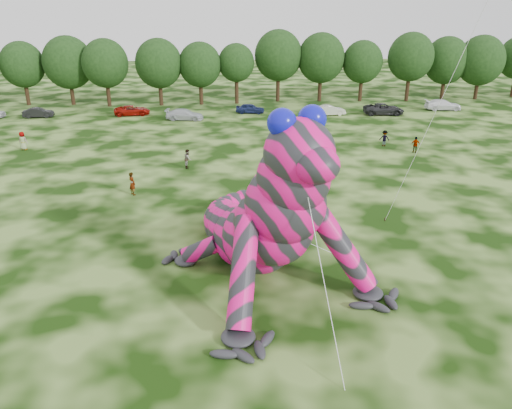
{
  "coord_description": "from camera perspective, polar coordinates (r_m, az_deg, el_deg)",
  "views": [
    {
      "loc": [
        -2.51,
        -17.74,
        13.82
      ],
      "look_at": [
        -0.42,
        6.58,
        4.0
      ],
      "focal_mm": 35.0,
      "sensor_mm": 36.0,
      "label": 1
    }
  ],
  "objects": [
    {
      "name": "car_1",
      "position": [
        72.25,
        -23.62,
        9.59
      ],
      "size": [
        3.93,
        1.67,
        1.26
      ],
      "primitive_type": "imported",
      "rotation": [
        0.0,
        0.0,
        1.66
      ],
      "color": "black",
      "rests_on": "ground"
    },
    {
      "name": "spectator_0",
      "position": [
        39.82,
        -13.96,
        2.33
      ],
      "size": [
        0.76,
        0.8,
        1.83
      ],
      "primitive_type": "imported",
      "rotation": [
        0.0,
        0.0,
        2.24
      ],
      "color": "gray",
      "rests_on": "ground"
    },
    {
      "name": "spectator_1",
      "position": [
        45.61,
        -7.79,
        5.21
      ],
      "size": [
        0.73,
        0.9,
        1.73
      ],
      "primitive_type": "imported",
      "rotation": [
        0.0,
        0.0,
        1.47
      ],
      "color": "gray",
      "rests_on": "ground"
    },
    {
      "name": "tree_12",
      "position": [
        79.32,
        12.01,
        14.7
      ],
      "size": [
        5.99,
        5.39,
        8.97
      ],
      "primitive_type": null,
      "color": "black",
      "rests_on": "ground"
    },
    {
      "name": "tree_5",
      "position": [
        79.42,
        -20.58,
        14.13
      ],
      "size": [
        7.16,
        6.44,
        9.8
      ],
      "primitive_type": null,
      "color": "black",
      "rests_on": "ground"
    },
    {
      "name": "inflatable_gecko",
      "position": [
        26.9,
        -1.11,
        2.56
      ],
      "size": [
        23.16,
        24.71,
        9.82
      ],
      "primitive_type": null,
      "rotation": [
        0.0,
        0.0,
        0.42
      ],
      "color": "#EA0D7A",
      "rests_on": "ground"
    },
    {
      "name": "car_5",
      "position": [
        68.36,
        8.42,
        10.6
      ],
      "size": [
        4.34,
        2.16,
        1.37
      ],
      "primitive_type": "imported",
      "rotation": [
        0.0,
        0.0,
        1.75
      ],
      "color": "beige",
      "rests_on": "ground"
    },
    {
      "name": "tree_7",
      "position": [
        75.48,
        -11.0,
        14.62
      ],
      "size": [
        6.68,
        6.01,
        9.48
      ],
      "primitive_type": null,
      "color": "black",
      "rests_on": "ground"
    },
    {
      "name": "tree_10",
      "position": [
        77.43,
        2.56,
        15.54
      ],
      "size": [
        7.09,
        6.38,
        10.5
      ],
      "primitive_type": null,
      "color": "black",
      "rests_on": "ground"
    },
    {
      "name": "spectator_5",
      "position": [
        40.79,
        2.48,
        3.47
      ],
      "size": [
        1.03,
        1.81,
        1.86
      ],
      "primitive_type": "imported",
      "rotation": [
        0.0,
        0.0,
        1.27
      ],
      "color": "gray",
      "rests_on": "ground"
    },
    {
      "name": "car_6",
      "position": [
        70.29,
        14.39,
        10.52
      ],
      "size": [
        5.57,
        2.93,
        1.49
      ],
      "primitive_type": "imported",
      "rotation": [
        0.0,
        0.0,
        1.48
      ],
      "color": "#252528",
      "rests_on": "ground"
    },
    {
      "name": "car_7",
      "position": [
        75.96,
        20.6,
        10.62
      ],
      "size": [
        5.15,
        2.47,
        1.45
      ],
      "primitive_type": "imported",
      "rotation": [
        0.0,
        0.0,
        1.48
      ],
      "color": "white",
      "rests_on": "ground"
    },
    {
      "name": "tree_14",
      "position": [
        84.99,
        20.84,
        14.39
      ],
      "size": [
        6.82,
        6.14,
        9.4
      ],
      "primitive_type": null,
      "color": "black",
      "rests_on": "ground"
    },
    {
      "name": "tree_9",
      "position": [
        75.77,
        -2.25,
        14.71
      ],
      "size": [
        5.27,
        4.74,
        8.68
      ],
      "primitive_type": null,
      "color": "black",
      "rests_on": "ground"
    },
    {
      "name": "tree_11",
      "position": [
        78.16,
        7.41,
        15.29
      ],
      "size": [
        7.01,
        6.31,
        10.07
      ],
      "primitive_type": null,
      "color": "black",
      "rests_on": "ground"
    },
    {
      "name": "tree_13",
      "position": [
        81.0,
        17.17,
        14.78
      ],
      "size": [
        6.83,
        6.15,
        10.13
      ],
      "primitive_type": null,
      "color": "black",
      "rests_on": "ground"
    },
    {
      "name": "car_3",
      "position": [
        65.5,
        -8.16,
        10.14
      ],
      "size": [
        5.03,
        2.64,
        1.39
      ],
      "primitive_type": "imported",
      "rotation": [
        0.0,
        0.0,
        1.42
      ],
      "color": "silver",
      "rests_on": "ground"
    },
    {
      "name": "tree_4",
      "position": [
        81.65,
        -25.01,
        13.41
      ],
      "size": [
        6.22,
        5.6,
        9.06
      ],
      "primitive_type": null,
      "color": "black",
      "rests_on": "ground"
    },
    {
      "name": "tree_15",
      "position": [
        86.39,
        24.21,
        14.1
      ],
      "size": [
        7.17,
        6.45,
        9.63
      ],
      "primitive_type": null,
      "color": "black",
      "rests_on": "ground"
    },
    {
      "name": "car_2",
      "position": [
        69.75,
        -13.97,
        10.4
      ],
      "size": [
        4.92,
        2.71,
        1.31
      ],
      "primitive_type": "imported",
      "rotation": [
        0.0,
        0.0,
        1.69
      ],
      "color": "#950E07",
      "rests_on": "ground"
    },
    {
      "name": "ground",
      "position": [
        22.63,
        2.58,
        -15.76
      ],
      "size": [
        240.0,
        240.0,
        0.0
      ],
      "primitive_type": "plane",
      "color": "#16330A",
      "rests_on": "ground"
    },
    {
      "name": "tree_8",
      "position": [
        75.33,
        -6.39,
        14.66
      ],
      "size": [
        6.14,
        5.53,
        8.94
      ],
      "primitive_type": null,
      "color": "black",
      "rests_on": "ground"
    },
    {
      "name": "car_4",
      "position": [
        69.07,
        -0.67,
        10.93
      ],
      "size": [
        4.09,
        2.3,
        1.31
      ],
      "primitive_type": "imported",
      "rotation": [
        0.0,
        0.0,
        1.37
      ],
      "color": "navy",
      "rests_on": "ground"
    },
    {
      "name": "spectator_2",
      "position": [
        54.14,
        14.47,
        7.34
      ],
      "size": [
        1.21,
        0.9,
        1.66
      ],
      "primitive_type": "imported",
      "rotation": [
        0.0,
        0.0,
        2.85
      ],
      "color": "gray",
      "rests_on": "ground"
    },
    {
      "name": "tree_6",
      "position": [
        76.47,
        -16.76,
        14.21
      ],
      "size": [
        6.52,
        5.86,
        9.49
      ],
      "primitive_type": null,
      "color": "black",
      "rests_on": "ground"
    },
    {
      "name": "spectator_4",
      "position": [
        56.28,
        -25.11,
        6.61
      ],
      "size": [
        1.04,
        0.82,
        1.87
      ],
      "primitive_type": "imported",
      "rotation": [
        0.0,
        0.0,
        2.87
      ],
      "color": "gray",
      "rests_on": "ground"
    },
    {
      "name": "spectator_3",
      "position": [
        52.52,
        17.77,
        6.52
      ],
      "size": [
        1.01,
        0.58,
        1.61
      ],
      "primitive_type": "imported",
      "rotation": [
        0.0,
        0.0,
        2.93
      ],
      "color": "gray",
      "rests_on": "ground"
    }
  ]
}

